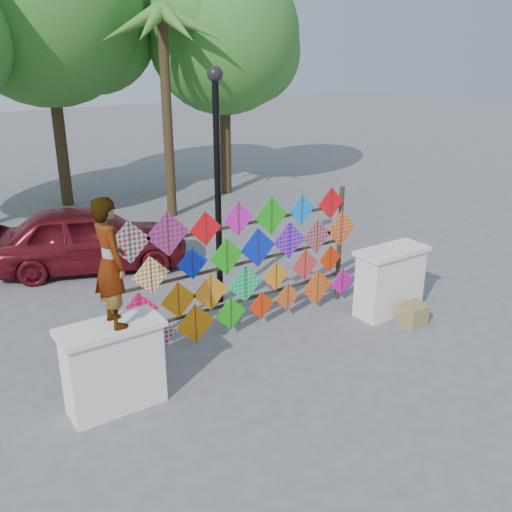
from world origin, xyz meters
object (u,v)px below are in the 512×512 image
object	(u,v)px
kite_rack	(244,266)
vendor_woman	(110,263)
lamppost	(217,167)
sedan	(89,238)

from	to	relation	value
kite_rack	vendor_woman	bearing A→B (deg)	-160.68
vendor_woman	lamppost	size ratio (longest dim) A/B	0.39
sedan	lamppost	size ratio (longest dim) A/B	0.96
kite_rack	lamppost	size ratio (longest dim) A/B	1.11
vendor_woman	sedan	bearing A→B (deg)	-15.18
sedan	lamppost	world-z (taller)	lamppost
kite_rack	lamppost	xyz separation A→B (m)	(0.25, 1.27, 1.47)
kite_rack	vendor_woman	xyz separation A→B (m)	(-2.66, -0.93, 0.94)
kite_rack	vendor_woman	distance (m)	2.97
sedan	lamppost	distance (m)	4.02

